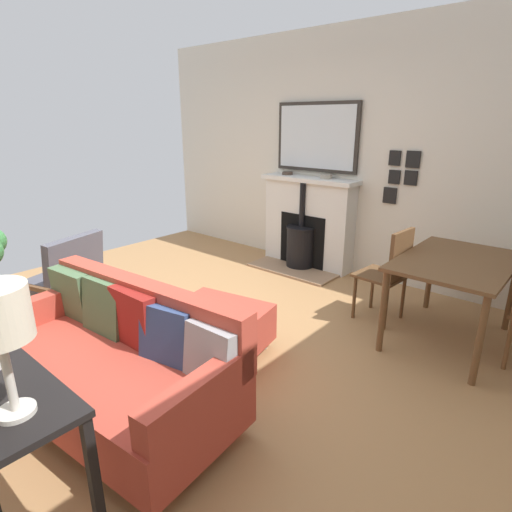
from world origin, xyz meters
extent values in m
cube|color=#A87A4C|center=(0.00, 0.00, 0.00)|extent=(5.28, 5.56, 0.01)
cube|color=beige|center=(-2.64, 0.00, 1.39)|extent=(0.12, 5.56, 2.79)
cube|color=#9E7A5B|center=(-2.11, -0.27, 0.01)|extent=(0.42, 1.12, 0.03)
cube|color=silver|center=(-2.45, -0.27, 0.54)|extent=(0.26, 1.17, 1.07)
cube|color=black|center=(-2.34, -0.27, 0.35)|extent=(0.06, 0.64, 0.65)
cylinder|color=black|center=(-2.30, -0.27, 0.27)|extent=(0.35, 0.35, 0.49)
cylinder|color=black|center=(-2.30, -0.27, 0.53)|extent=(0.37, 0.37, 0.02)
cylinder|color=black|center=(-2.30, -0.27, 0.81)|extent=(0.07, 0.07, 0.54)
cube|color=silver|center=(-2.43, -0.27, 1.10)|extent=(0.31, 1.25, 0.05)
cube|color=#2D2823|center=(-2.55, -0.27, 1.59)|extent=(0.04, 1.11, 0.81)
cube|color=silver|center=(-2.53, -0.27, 1.59)|extent=(0.01, 1.03, 0.73)
cylinder|color=#47382D|center=(-2.46, -0.62, 1.14)|extent=(0.14, 0.14, 0.04)
torus|color=#47382D|center=(-2.46, -0.62, 1.16)|extent=(0.14, 0.14, 0.01)
cylinder|color=#9E9384|center=(-2.46, -0.05, 1.15)|extent=(0.14, 0.14, 0.05)
torus|color=#9E9384|center=(-2.46, -0.05, 1.17)|extent=(0.14, 0.14, 0.01)
cylinder|color=#B2B2B7|center=(1.14, -0.29, 0.05)|extent=(0.04, 0.04, 0.10)
cylinder|color=#B2B2B7|center=(1.01, 1.16, 0.05)|extent=(0.04, 0.04, 0.10)
cylinder|color=#B2B2B7|center=(0.51, -0.35, 0.05)|extent=(0.04, 0.04, 0.10)
cylinder|color=#B2B2B7|center=(0.38, 1.10, 0.05)|extent=(0.04, 0.04, 0.10)
cube|color=#B74233|center=(0.76, 0.41, 0.25)|extent=(0.94, 1.77, 0.31)
cube|color=#B74233|center=(0.43, 0.37, 0.60)|extent=(0.29, 1.71, 0.39)
cube|color=#B74233|center=(0.83, -0.38, 0.50)|extent=(0.76, 0.19, 0.19)
cube|color=#B74233|center=(0.69, 1.20, 0.50)|extent=(0.76, 0.19, 0.19)
cube|color=#4C6B47|center=(0.59, -0.28, 0.58)|extent=(0.16, 0.38, 0.38)
cube|color=#4C6B47|center=(0.55, 0.10, 0.58)|extent=(0.18, 0.39, 0.39)
cube|color=maroon|center=(0.53, 0.40, 0.58)|extent=(0.12, 0.38, 0.38)
cube|color=#334775|center=(0.50, 0.69, 0.56)|extent=(0.22, 0.37, 0.36)
cube|color=#99999E|center=(0.47, 1.04, 0.56)|extent=(0.16, 0.33, 0.34)
cylinder|color=#B2B2B7|center=(0.08, 0.16, 0.04)|extent=(0.04, 0.04, 0.09)
cylinder|color=#B2B2B7|center=(-0.03, 0.73, 0.04)|extent=(0.04, 0.04, 0.09)
cylinder|color=#B2B2B7|center=(-0.39, 0.07, 0.04)|extent=(0.04, 0.04, 0.09)
cylinder|color=#B2B2B7|center=(-0.50, 0.64, 0.04)|extent=(0.04, 0.04, 0.09)
cube|color=#B74233|center=(-0.21, 0.40, 0.24)|extent=(0.73, 0.83, 0.30)
cube|color=brown|center=(0.13, -1.48, 0.16)|extent=(0.05, 0.05, 0.32)
cube|color=brown|center=(0.62, -1.34, 0.16)|extent=(0.05, 0.05, 0.32)
cube|color=brown|center=(0.00, -1.02, 0.16)|extent=(0.05, 0.05, 0.32)
cube|color=brown|center=(0.49, -0.88, 0.16)|extent=(0.05, 0.05, 0.32)
cube|color=#4C4C56|center=(0.31, -1.18, 0.34)|extent=(0.73, 0.71, 0.08)
cube|color=#4C4C56|center=(0.24, -0.94, 0.60)|extent=(0.61, 0.30, 0.44)
cube|color=brown|center=(0.00, -1.27, 0.43)|extent=(0.19, 0.52, 0.04)
cube|color=brown|center=(0.61, -1.09, 0.43)|extent=(0.19, 0.52, 0.04)
cube|color=black|center=(1.26, 1.19, 0.35)|extent=(0.04, 0.04, 0.71)
cylinder|color=beige|center=(1.43, 1.01, 0.75)|extent=(0.14, 0.14, 0.02)
cylinder|color=beige|center=(1.43, 1.01, 0.91)|extent=(0.03, 0.03, 0.29)
cylinder|color=brown|center=(-2.15, 1.36, 0.35)|extent=(0.05, 0.05, 0.69)
cylinder|color=brown|center=(-1.07, 1.36, 0.35)|extent=(0.05, 0.05, 0.69)
cylinder|color=brown|center=(-2.15, 2.06, 0.35)|extent=(0.05, 0.05, 0.69)
cylinder|color=brown|center=(-1.07, 2.06, 0.35)|extent=(0.05, 0.05, 0.69)
cube|color=brown|center=(-1.61, 1.71, 0.71)|extent=(1.17, 0.80, 0.03)
cylinder|color=brown|center=(-1.78, 0.95, 0.21)|extent=(0.03, 0.03, 0.43)
cylinder|color=brown|center=(-1.46, 0.92, 0.21)|extent=(0.03, 0.03, 0.43)
cylinder|color=brown|center=(-1.76, 1.27, 0.21)|extent=(0.03, 0.03, 0.43)
cylinder|color=brown|center=(-1.44, 1.24, 0.21)|extent=(0.03, 0.03, 0.43)
cube|color=brown|center=(-1.61, 1.09, 0.43)|extent=(0.43, 0.43, 0.02)
cube|color=brown|center=(-1.60, 1.26, 0.67)|extent=(0.36, 0.07, 0.44)
cylinder|color=brown|center=(-1.43, 2.19, 0.21)|extent=(0.04, 0.04, 0.43)
cylinder|color=brown|center=(-1.75, 2.16, 0.21)|extent=(0.04, 0.04, 0.43)
cube|color=black|center=(-2.56, 0.72, 1.40)|extent=(0.02, 0.12, 0.16)
cube|color=black|center=(-2.56, 0.91, 1.40)|extent=(0.02, 0.14, 0.17)
cube|color=black|center=(-2.56, 0.73, 1.20)|extent=(0.02, 0.12, 0.15)
cube|color=black|center=(-2.56, 0.91, 1.21)|extent=(0.02, 0.13, 0.15)
cube|color=black|center=(-2.56, 0.70, 1.00)|extent=(0.02, 0.15, 0.17)
camera|label=1|loc=(1.82, 2.53, 1.79)|focal=29.05mm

